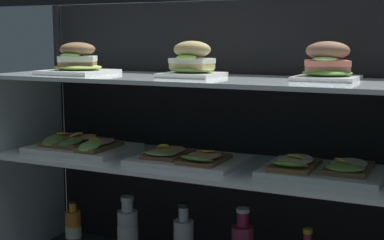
# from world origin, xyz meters

# --- Properties ---
(case_frame) EXTENTS (1.38, 0.43, 0.93)m
(case_frame) POSITION_xyz_m (0.00, 0.14, 0.51)
(case_frame) COLOR black
(case_frame) RESTS_ON ground
(riser_lower_tier) EXTENTS (1.33, 0.38, 0.38)m
(riser_lower_tier) POSITION_xyz_m (0.00, 0.00, 0.23)
(riser_lower_tier) COLOR silver
(riser_lower_tier) RESTS_ON case_base_deck
(shelf_lower_glass) EXTENTS (1.34, 0.39, 0.01)m
(shelf_lower_glass) POSITION_xyz_m (0.00, 0.00, 0.42)
(shelf_lower_glass) COLOR silver
(shelf_lower_glass) RESTS_ON riser_lower_tier
(riser_upper_tier) EXTENTS (1.33, 0.38, 0.25)m
(riser_upper_tier) POSITION_xyz_m (0.00, 0.00, 0.55)
(riser_upper_tier) COLOR silver
(riser_upper_tier) RESTS_ON shelf_lower_glass
(shelf_upper_glass) EXTENTS (1.34, 0.39, 0.01)m
(shelf_upper_glass) POSITION_xyz_m (0.00, 0.00, 0.69)
(shelf_upper_glass) COLOR silver
(shelf_upper_glass) RESTS_ON riser_upper_tier
(plated_roll_sandwich_near_left_corner) EXTENTS (0.21, 0.21, 0.11)m
(plated_roll_sandwich_near_left_corner) POSITION_xyz_m (-0.40, -0.04, 0.73)
(plated_roll_sandwich_near_left_corner) COLOR white
(plated_roll_sandwich_near_left_corner) RESTS_ON shelf_upper_glass
(plated_roll_sandwich_left_of_center) EXTENTS (0.17, 0.17, 0.11)m
(plated_roll_sandwich_left_of_center) POSITION_xyz_m (-0.00, -0.00, 0.74)
(plated_roll_sandwich_left_of_center) COLOR white
(plated_roll_sandwich_left_of_center) RESTS_ON shelf_upper_glass
(plated_roll_sandwich_right_of_center) EXTENTS (0.17, 0.17, 0.11)m
(plated_roll_sandwich_right_of_center) POSITION_xyz_m (0.40, 0.05, 0.74)
(plated_roll_sandwich_right_of_center) COLOR white
(plated_roll_sandwich_right_of_center) RESTS_ON shelf_upper_glass
(open_sandwich_tray_left_of_center) EXTENTS (0.34, 0.26, 0.07)m
(open_sandwich_tray_left_of_center) POSITION_xyz_m (-0.42, -0.01, 0.45)
(open_sandwich_tray_left_of_center) COLOR white
(open_sandwich_tray_left_of_center) RESTS_ON shelf_lower_glass
(open_sandwich_tray_near_left_corner) EXTENTS (0.34, 0.26, 0.06)m
(open_sandwich_tray_near_left_corner) POSITION_xyz_m (-0.01, -0.02, 0.44)
(open_sandwich_tray_near_left_corner) COLOR white
(open_sandwich_tray_near_left_corner) RESTS_ON shelf_lower_glass
(open_sandwich_tray_center) EXTENTS (0.34, 0.26, 0.06)m
(open_sandwich_tray_center) POSITION_xyz_m (0.40, 0.01, 0.45)
(open_sandwich_tray_center) COLOR white
(open_sandwich_tray_center) RESTS_ON shelf_lower_glass
(juice_bottle_back_right) EXTENTS (0.06, 0.06, 0.19)m
(juice_bottle_back_right) POSITION_xyz_m (-0.50, 0.04, 0.12)
(juice_bottle_back_right) COLOR orange
(juice_bottle_back_right) RESTS_ON case_base_deck
(juice_bottle_tucked_behind) EXTENTS (0.07, 0.07, 0.23)m
(juice_bottle_tucked_behind) POSITION_xyz_m (-0.28, 0.05, 0.14)
(juice_bottle_tucked_behind) COLOR silver
(juice_bottle_tucked_behind) RESTS_ON case_base_deck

